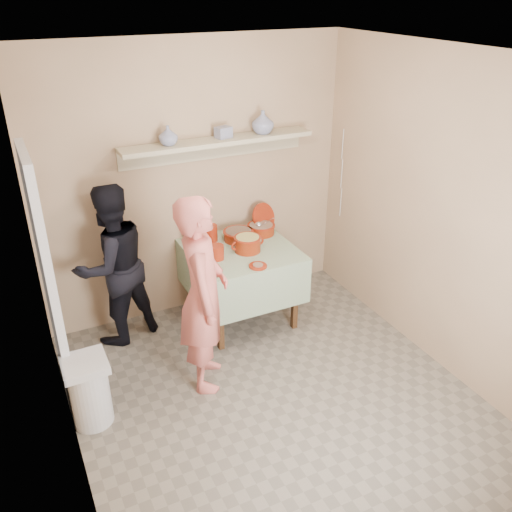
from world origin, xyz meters
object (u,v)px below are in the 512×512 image
person_cook (203,295)px  serving_table (241,260)px  person_helper (113,265)px  trash_bin (89,391)px  cazuela_rice (248,243)px

person_cook → serving_table: 0.98m
person_helper → trash_bin: bearing=45.7°
person_helper → serving_table: size_ratio=1.54×
person_cook → serving_table: size_ratio=1.68×
person_helper → serving_table: person_helper is taller
person_cook → person_helper: (-0.50, 0.93, -0.07)m
person_helper → serving_table: 1.17m
trash_bin → serving_table: bearing=26.3°
cazuela_rice → trash_bin: bearing=-156.3°
serving_table → person_cook: bearing=-132.2°
trash_bin → cazuela_rice: bearing=23.7°
serving_table → cazuela_rice: bearing=-62.0°
person_cook → trash_bin: person_cook is taller
person_helper → serving_table: bearing=149.6°
serving_table → trash_bin: serving_table is taller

